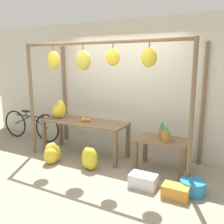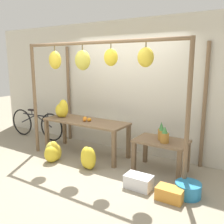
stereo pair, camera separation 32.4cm
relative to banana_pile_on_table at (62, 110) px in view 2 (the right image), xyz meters
name	(u,v)px [view 2 (the right image)]	position (x,y,z in m)	size (l,w,h in m)	color
ground_plane	(91,171)	(1.24, -0.60, -0.91)	(20.00, 20.00, 0.00)	gray
shop_wall_back	(128,87)	(1.24, 0.75, 0.49)	(8.00, 0.08, 2.80)	beige
stall_awning	(100,74)	(1.20, -0.23, 0.83)	(3.31, 1.22, 2.30)	brown
display_table_main	(86,125)	(0.64, 0.03, -0.27)	(1.84, 0.66, 0.74)	brown
display_table_side	(161,146)	(2.30, 0.06, -0.43)	(0.92, 0.59, 0.59)	brown
banana_pile_on_table	(62,110)	(0.00, 0.00, 0.00)	(0.35, 0.37, 0.39)	yellow
orange_pile	(87,119)	(0.70, -0.02, -0.13)	(0.20, 0.14, 0.09)	orange
pineapple_cluster	(163,134)	(2.32, 0.06, -0.20)	(0.29, 0.38, 0.29)	#A3702D
banana_pile_ground_left	(53,152)	(0.31, -0.62, -0.72)	(0.39, 0.46, 0.41)	gold
banana_pile_ground_right	(88,158)	(1.13, -0.55, -0.70)	(0.37, 0.31, 0.42)	yellow
fruit_crate_white	(139,182)	(2.24, -0.70, -0.80)	(0.42, 0.26, 0.21)	silver
blue_bucket	(188,190)	(2.96, -0.53, -0.80)	(0.38, 0.38, 0.21)	teal
parked_bicycle	(36,124)	(-1.17, 0.26, -0.54)	(1.75, 0.11, 0.74)	black
fruit_crate_purple	(170,194)	(2.77, -0.77, -0.81)	(0.38, 0.24, 0.19)	orange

